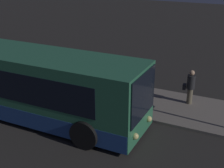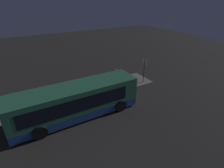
{
  "view_description": "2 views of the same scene",
  "coord_description": "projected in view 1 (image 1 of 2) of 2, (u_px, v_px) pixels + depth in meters",
  "views": [
    {
      "loc": [
        8.62,
        -9.51,
        6.45
      ],
      "look_at": [
        3.71,
        0.62,
        1.87
      ],
      "focal_mm": 50.0,
      "sensor_mm": 36.0,
      "label": 1
    },
    {
      "loc": [
        -3.7,
        -12.2,
        9.27
      ],
      "look_at": [
        3.71,
        0.62,
        1.87
      ],
      "focal_mm": 28.0,
      "sensor_mm": 36.0,
      "label": 2
    }
  ],
  "objects": [
    {
      "name": "ground",
      "position": [
        31.0,
        114.0,
        13.84
      ],
      "size": [
        80.0,
        80.0,
        0.0
      ],
      "primitive_type": "plane",
      "color": "#2B2826"
    },
    {
      "name": "platform",
      "position": [
        71.0,
        87.0,
        16.54
      ],
      "size": [
        20.0,
        3.34,
        0.12
      ],
      "color": "slate",
      "rests_on": "ground"
    },
    {
      "name": "bus_lead",
      "position": [
        26.0,
        83.0,
        13.37
      ],
      "size": [
        10.75,
        2.85,
        2.86
      ],
      "color": "#2D704C",
      "rests_on": "ground"
    },
    {
      "name": "passenger_boarding",
      "position": [
        122.0,
        79.0,
        14.68
      ],
      "size": [
        0.47,
        0.47,
        1.86
      ],
      "rotation": [
        0.0,
        0.0,
        -0.34
      ],
      "color": "#4C476B",
      "rests_on": "platform"
    },
    {
      "name": "passenger_waiting",
      "position": [
        190.0,
        86.0,
        14.26
      ],
      "size": [
        0.55,
        0.38,
        1.63
      ],
      "rotation": [
        0.0,
        0.0,
        1.63
      ],
      "color": "#6B604C",
      "rests_on": "platform"
    },
    {
      "name": "suitcase",
      "position": [
        106.0,
        94.0,
        14.65
      ],
      "size": [
        0.4,
        0.2,
        0.99
      ],
      "color": "#598C59",
      "rests_on": "platform"
    },
    {
      "name": "trash_bin",
      "position": [
        49.0,
        75.0,
        17.19
      ],
      "size": [
        0.44,
        0.44,
        0.65
      ],
      "color": "#3F3F44",
      "rests_on": "platform"
    }
  ]
}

